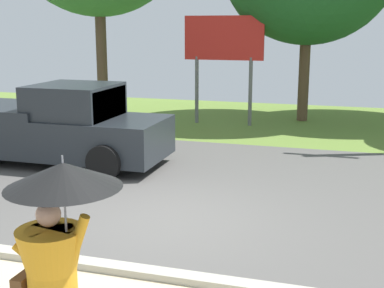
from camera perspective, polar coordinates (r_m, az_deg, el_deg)
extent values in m
cube|color=#565451|center=(10.81, 0.34, -4.75)|extent=(40.00, 8.00, 0.10)
cube|color=olive|center=(18.41, 7.44, 2.47)|extent=(40.00, 8.00, 0.10)
cube|color=#B2AD9E|center=(7.29, -8.87, -13.02)|extent=(40.00, 0.24, 0.10)
cylinder|color=orange|center=(4.97, -14.96, -12.41)|extent=(0.44, 0.44, 0.65)
sphere|color=tan|center=(4.79, -15.28, -7.36)|extent=(0.22, 0.22, 0.22)
cylinder|color=orange|center=(4.72, -12.22, -9.96)|extent=(0.24, 0.09, 0.45)
cylinder|color=orange|center=(5.10, -17.40, -11.47)|extent=(0.29, 0.08, 0.24)
cylinder|color=gray|center=(4.69, -13.55, -7.22)|extent=(0.02, 0.02, 0.75)
cone|color=black|center=(4.59, -13.77, -3.28)|extent=(1.01, 1.01, 0.22)
cylinder|color=gray|center=(4.56, -13.85, -1.83)|extent=(0.02, 0.02, 0.10)
cube|color=#B7B7BC|center=(5.11, -17.66, -10.27)|extent=(0.02, 0.11, 0.16)
cube|color=#23282D|center=(12.82, -14.37, 1.01)|extent=(5.20, 2.00, 0.90)
cube|color=#23282D|center=(12.44, -12.58, 4.26)|extent=(1.80, 1.84, 0.90)
cube|color=#2D3842|center=(12.05, -9.04, 4.14)|extent=(0.10, 1.70, 0.77)
cube|color=#23282D|center=(13.44, -19.26, 3.60)|extent=(2.40, 2.00, 0.20)
cylinder|color=black|center=(13.00, -5.58, 0.15)|extent=(0.76, 0.28, 0.76)
cylinder|color=black|center=(11.23, -9.45, -1.98)|extent=(0.76, 0.28, 0.76)
cylinder|color=black|center=(14.62, -18.01, 0.99)|extent=(0.76, 0.28, 0.76)
cylinder|color=slate|center=(17.57, 0.52, 5.88)|extent=(0.12, 0.12, 2.20)
cylinder|color=slate|center=(17.15, 6.33, 5.63)|extent=(0.12, 0.12, 2.20)
cube|color=red|center=(17.21, 3.47, 11.39)|extent=(2.60, 0.10, 1.40)
cylinder|color=brown|center=(18.35, -9.74, 9.19)|extent=(0.36, 0.36, 4.24)
cylinder|color=brown|center=(18.33, 12.04, 7.63)|extent=(0.36, 0.36, 3.31)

